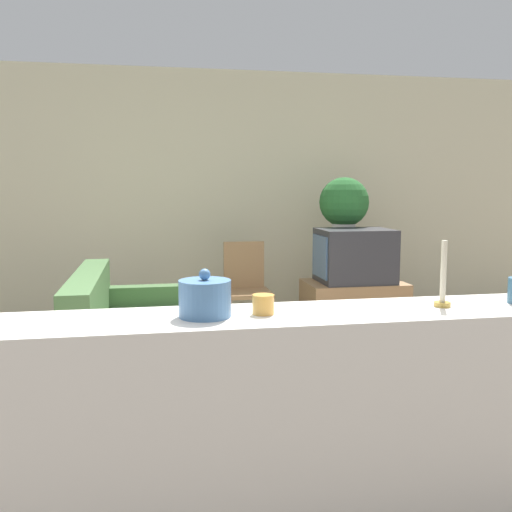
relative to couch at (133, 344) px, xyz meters
name	(u,v)px	position (x,y,z in m)	size (l,w,h in m)	color
ground_plane	(263,461)	(0.71, -1.39, -0.29)	(14.00, 14.00, 0.00)	#756656
wall_back	(202,196)	(0.71, 2.04, 1.06)	(9.00, 0.06, 2.70)	beige
couch	(133,344)	(0.00, 0.00, 0.00)	(0.92, 1.69, 0.83)	#476B3D
tv_stand	(354,310)	(2.06, 0.90, -0.02)	(0.93, 0.59, 0.55)	#9E754C
television	(354,256)	(2.05, 0.90, 0.51)	(0.69, 0.54, 0.51)	#333338
wooden_chair	(246,285)	(1.04, 1.09, 0.23)	(0.44, 0.44, 0.92)	#9E754C
plant_stand	(343,283)	(2.09, 1.32, 0.17)	(0.17, 0.17, 0.92)	#9E754C
potted_plant	(344,204)	(2.09, 1.32, 0.99)	(0.50, 0.50, 0.63)	white
foreground_counter	(294,426)	(0.71, -2.05, 0.19)	(2.88, 0.44, 0.96)	white
decorative_bowl	(205,298)	(0.35, -2.05, 0.74)	(0.20, 0.20, 0.19)	#4C7AAD
candle_jar	(263,304)	(0.58, -2.05, 0.71)	(0.09, 0.09, 0.08)	gold
candlestick	(443,284)	(1.35, -2.05, 0.76)	(0.07, 0.07, 0.28)	#B7933D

